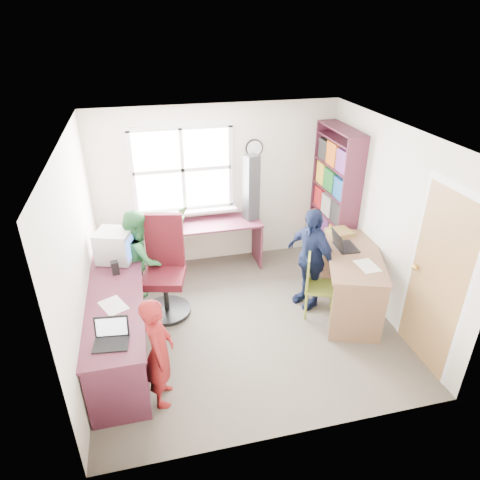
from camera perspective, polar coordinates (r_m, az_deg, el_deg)
The scene contains 19 objects.
room at distance 4.96m, azimuth 0.53°, elevation 0.91°, with size 3.64×3.44×2.44m.
l_desk at distance 4.94m, azimuth -13.68°, elevation -10.62°, with size 2.38×2.95×0.75m.
right_desk at distance 5.63m, azimuth 14.75°, elevation -3.78°, with size 1.09×1.56×0.82m.
bookshelf at distance 6.50m, azimuth 12.39°, elevation 4.98°, with size 0.30×1.02×2.10m.
swivel_chair at distance 5.52m, azimuth -9.93°, elevation -4.27°, with size 0.73×0.73×1.31m.
wooden_chair at distance 5.50m, azimuth 10.04°, elevation -5.62°, with size 0.50×0.50×0.86m.
crt_monitor at distance 5.45m, azimuth -16.32°, elevation -0.77°, with size 0.51×0.48×0.41m.
laptop_left at distance 4.27m, azimuth -16.77°, elevation -12.23°, with size 0.35×0.30×0.22m.
laptop_right at distance 5.59m, azimuth 13.52°, elevation -0.56°, with size 0.29×0.35×0.23m.
speaker_a at distance 5.23m, azimuth -16.33°, elevation -3.58°, with size 0.10×0.10×0.16m.
speaker_b at distance 5.62m, azimuth -16.36°, elevation -1.17°, with size 0.10×0.10×0.19m.
cd_tower at distance 6.23m, azimuth 1.51°, elevation 6.95°, with size 0.24×0.23×0.97m.
game_box at distance 5.95m, azimuth 13.22°, elevation 1.01°, with size 0.32×0.32×0.06m.
paper_a at distance 4.74m, azimuth -16.53°, elevation -8.37°, with size 0.34×0.38×0.00m.
paper_b at distance 5.30m, azimuth 16.60°, elevation -3.32°, with size 0.23×0.32×0.00m.
potted_plant at distance 6.21m, azimuth -7.88°, elevation 3.16°, with size 0.16×0.13×0.28m, color #337930.
person_red at distance 4.30m, azimuth -10.75°, elevation -14.48°, with size 0.44×0.29×1.21m, color maroon.
person_green at distance 5.64m, azimuth -13.15°, elevation -2.53°, with size 0.66×0.52×1.36m, color #2E733C.
person_navy at distance 5.57m, azimuth 9.33°, elevation -2.40°, with size 0.81×0.34×1.38m, color #141D3F.
Camera 1 is at (-1.05, -4.19, 3.47)m, focal length 32.00 mm.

